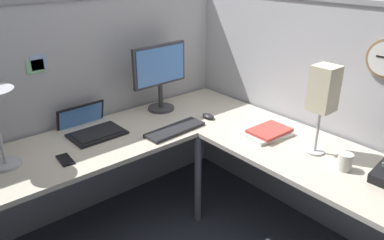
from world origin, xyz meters
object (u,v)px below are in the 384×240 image
(laptop, at_px, (90,127))
(computer_mouse, at_px, (208,116))
(keyboard, at_px, (175,130))
(book_stack, at_px, (268,132))
(coffee_mug, at_px, (345,162))
(desk_lamp_paper, at_px, (324,91))
(monitor, at_px, (160,72))
(cell_phone, at_px, (65,160))

(laptop, bearing_deg, computer_mouse, -25.46)
(keyboard, relative_size, book_stack, 1.39)
(coffee_mug, bearing_deg, desk_lamp_paper, 76.81)
(monitor, relative_size, book_stack, 1.62)
(monitor, distance_m, coffee_mug, 1.41)
(monitor, distance_m, laptop, 0.65)
(keyboard, height_order, cell_phone, keyboard)
(laptop, bearing_deg, book_stack, -43.61)
(monitor, distance_m, keyboard, 0.50)
(book_stack, bearing_deg, laptop, 136.39)
(coffee_mug, bearing_deg, cell_phone, 136.47)
(book_stack, height_order, desk_lamp_paper, desk_lamp_paper)
(computer_mouse, relative_size, cell_phone, 0.72)
(laptop, xyz_separation_m, desk_lamp_paper, (0.89, -1.14, 0.36))
(cell_phone, bearing_deg, keyboard, -3.30)
(keyboard, xyz_separation_m, coffee_mug, (0.41, -0.98, 0.04))
(cell_phone, height_order, coffee_mug, coffee_mug)
(laptop, height_order, book_stack, laptop)
(laptop, distance_m, keyboard, 0.57)
(cell_phone, relative_size, desk_lamp_paper, 0.27)
(laptop, bearing_deg, cell_phone, -135.74)
(computer_mouse, bearing_deg, cell_phone, 175.97)
(laptop, height_order, keyboard, laptop)
(book_stack, bearing_deg, monitor, 108.11)
(cell_phone, bearing_deg, coffee_mug, -39.57)
(laptop, distance_m, book_stack, 1.18)
(desk_lamp_paper, relative_size, coffee_mug, 5.52)
(cell_phone, xyz_separation_m, coffee_mug, (1.13, -1.07, 0.04))
(keyboard, height_order, computer_mouse, computer_mouse)
(computer_mouse, xyz_separation_m, coffee_mug, (0.09, -1.00, 0.03))
(book_stack, bearing_deg, keyboard, 133.97)
(computer_mouse, bearing_deg, monitor, 114.06)
(monitor, relative_size, laptop, 1.28)
(laptop, relative_size, keyboard, 0.91)
(keyboard, distance_m, computer_mouse, 0.32)
(computer_mouse, xyz_separation_m, desk_lamp_paper, (0.14, -0.79, 0.37))
(laptop, distance_m, coffee_mug, 1.60)
(keyboard, xyz_separation_m, computer_mouse, (0.32, 0.02, 0.01))
(monitor, height_order, book_stack, monitor)
(laptop, bearing_deg, keyboard, -41.02)
(computer_mouse, bearing_deg, book_stack, -76.84)
(monitor, bearing_deg, computer_mouse, -65.94)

